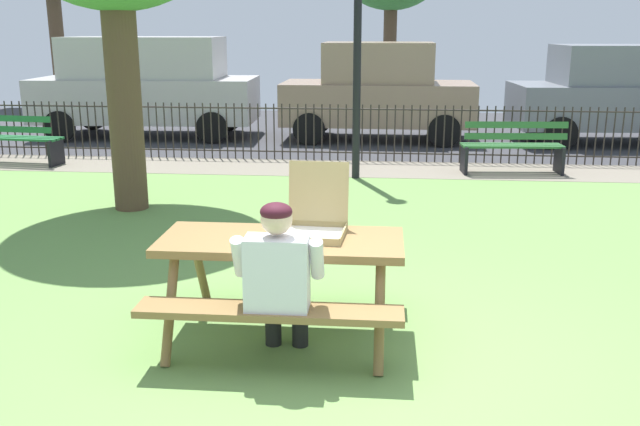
{
  "coord_description": "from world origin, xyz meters",
  "views": [
    {
      "loc": [
        0.13,
        -4.29,
        2.28
      ],
      "look_at": [
        -0.41,
        1.38,
        0.75
      ],
      "focal_mm": 39.01,
      "sensor_mm": 36.0,
      "label": 1
    }
  ],
  "objects_px": {
    "park_bench_center": "(513,148)",
    "picnic_table_foreground": "(281,260)",
    "pizza_box_open": "(316,217)",
    "adult_at_table": "(279,276)",
    "parked_car_left": "(378,91)",
    "parked_car_center": "(625,93)",
    "parked_car_far_left": "(146,85)",
    "park_bench_left": "(14,140)"
  },
  "relations": [
    {
      "from": "park_bench_center",
      "to": "picnic_table_foreground",
      "type": "bearing_deg",
      "value": -113.62
    },
    {
      "from": "pizza_box_open",
      "to": "adult_at_table",
      "type": "xyz_separation_m",
      "value": [
        -0.18,
        -0.67,
        -0.23
      ]
    },
    {
      "from": "parked_car_left",
      "to": "parked_car_center",
      "type": "xyz_separation_m",
      "value": [
        4.9,
        -0.0,
        -0.01
      ]
    },
    {
      "from": "parked_car_far_left",
      "to": "parked_car_left",
      "type": "relative_size",
      "value": 1.19
    },
    {
      "from": "picnic_table_foreground",
      "to": "parked_car_center",
      "type": "relative_size",
      "value": 0.4
    },
    {
      "from": "pizza_box_open",
      "to": "parked_car_far_left",
      "type": "xyz_separation_m",
      "value": [
        -4.56,
        9.45,
        0.21
      ]
    },
    {
      "from": "pizza_box_open",
      "to": "parked_car_center",
      "type": "distance_m",
      "value": 10.8
    },
    {
      "from": "park_bench_left",
      "to": "park_bench_center",
      "type": "relative_size",
      "value": 1.0
    },
    {
      "from": "parked_car_far_left",
      "to": "adult_at_table",
      "type": "bearing_deg",
      "value": -66.58
    },
    {
      "from": "pizza_box_open",
      "to": "picnic_table_foreground",
      "type": "bearing_deg",
      "value": -144.71
    },
    {
      "from": "adult_at_table",
      "to": "park_bench_center",
      "type": "distance_m",
      "value": 7.36
    },
    {
      "from": "park_bench_left",
      "to": "parked_car_far_left",
      "type": "relative_size",
      "value": 0.35
    },
    {
      "from": "parked_car_left",
      "to": "park_bench_left",
      "type": "bearing_deg",
      "value": -151.86
    },
    {
      "from": "park_bench_center",
      "to": "parked_car_center",
      "type": "xyz_separation_m",
      "value": [
        2.7,
        3.28,
        0.59
      ]
    },
    {
      "from": "parked_car_center",
      "to": "parked_car_far_left",
      "type": "bearing_deg",
      "value": 179.99
    },
    {
      "from": "parked_car_left",
      "to": "parked_car_center",
      "type": "distance_m",
      "value": 4.9
    },
    {
      "from": "picnic_table_foreground",
      "to": "park_bench_left",
      "type": "xyz_separation_m",
      "value": [
        -5.56,
        6.34,
        -0.18
      ]
    },
    {
      "from": "park_bench_center",
      "to": "parked_car_far_left",
      "type": "height_order",
      "value": "parked_car_far_left"
    },
    {
      "from": "adult_at_table",
      "to": "picnic_table_foreground",
      "type": "bearing_deg",
      "value": 96.94
    },
    {
      "from": "parked_car_center",
      "to": "park_bench_center",
      "type": "bearing_deg",
      "value": -129.49
    },
    {
      "from": "pizza_box_open",
      "to": "parked_car_far_left",
      "type": "bearing_deg",
      "value": 115.77
    },
    {
      "from": "pizza_box_open",
      "to": "park_bench_center",
      "type": "xyz_separation_m",
      "value": [
        2.53,
        6.17,
        -0.48
      ]
    },
    {
      "from": "pizza_box_open",
      "to": "park_bench_center",
      "type": "bearing_deg",
      "value": 67.67
    },
    {
      "from": "park_bench_center",
      "to": "parked_car_left",
      "type": "xyz_separation_m",
      "value": [
        -2.2,
        3.28,
        0.59
      ]
    },
    {
      "from": "park_bench_center",
      "to": "adult_at_table",
      "type": "bearing_deg",
      "value": -111.63
    },
    {
      "from": "adult_at_table",
      "to": "parked_car_center",
      "type": "relative_size",
      "value": 0.26
    },
    {
      "from": "adult_at_table",
      "to": "park_bench_center",
      "type": "bearing_deg",
      "value": 68.37
    },
    {
      "from": "pizza_box_open",
      "to": "parked_car_center",
      "type": "height_order",
      "value": "parked_car_center"
    },
    {
      "from": "pizza_box_open",
      "to": "parked_car_center",
      "type": "xyz_separation_m",
      "value": [
        5.24,
        9.45,
        0.11
      ]
    },
    {
      "from": "picnic_table_foreground",
      "to": "adult_at_table",
      "type": "xyz_separation_m",
      "value": [
        0.06,
        -0.5,
        0.06
      ]
    },
    {
      "from": "picnic_table_foreground",
      "to": "parked_car_left",
      "type": "bearing_deg",
      "value": 86.61
    },
    {
      "from": "parked_car_left",
      "to": "adult_at_table",
      "type": "bearing_deg",
      "value": -92.88
    },
    {
      "from": "pizza_box_open",
      "to": "parked_car_left",
      "type": "relative_size",
      "value": 0.14
    },
    {
      "from": "parked_car_left",
      "to": "pizza_box_open",
      "type": "bearing_deg",
      "value": -92.01
    },
    {
      "from": "pizza_box_open",
      "to": "parked_car_far_left",
      "type": "distance_m",
      "value": 10.5
    },
    {
      "from": "parked_car_far_left",
      "to": "parked_car_left",
      "type": "bearing_deg",
      "value": -0.0
    },
    {
      "from": "picnic_table_foreground",
      "to": "parked_car_center",
      "type": "height_order",
      "value": "parked_car_center"
    },
    {
      "from": "park_bench_left",
      "to": "parked_car_center",
      "type": "height_order",
      "value": "parked_car_center"
    },
    {
      "from": "parked_car_left",
      "to": "parked_car_center",
      "type": "height_order",
      "value": "parked_car_left"
    },
    {
      "from": "parked_car_far_left",
      "to": "parked_car_center",
      "type": "relative_size",
      "value": 1.04
    },
    {
      "from": "parked_car_far_left",
      "to": "pizza_box_open",
      "type": "bearing_deg",
      "value": -64.23
    },
    {
      "from": "picnic_table_foreground",
      "to": "adult_at_table",
      "type": "distance_m",
      "value": 0.51
    }
  ]
}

